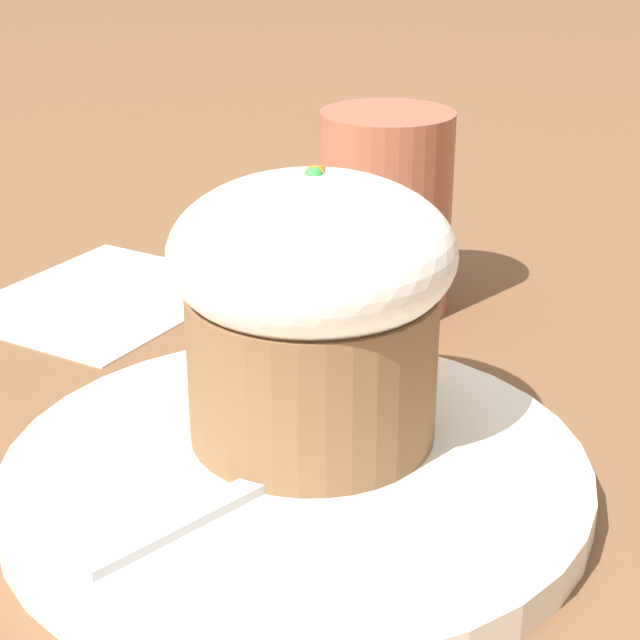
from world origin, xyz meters
name	(u,v)px	position (x,y,z in m)	size (l,w,h in m)	color
ground_plane	(296,492)	(0.00, 0.00, 0.00)	(4.00, 4.00, 0.00)	brown
dessert_plate	(296,476)	(0.00, 0.00, 0.01)	(0.23, 0.23, 0.01)	white
carrot_cake	(320,305)	(0.02, 0.00, 0.07)	(0.11, 0.11, 0.11)	brown
spoon	(281,469)	(-0.01, 0.00, 0.02)	(0.12, 0.08, 0.01)	#B7B7BC
coffee_cup	(386,212)	(0.20, 0.01, 0.05)	(0.10, 0.07, 0.11)	#9E563D
paper_napkin	(104,297)	(0.16, 0.16, 0.00)	(0.16, 0.15, 0.00)	white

